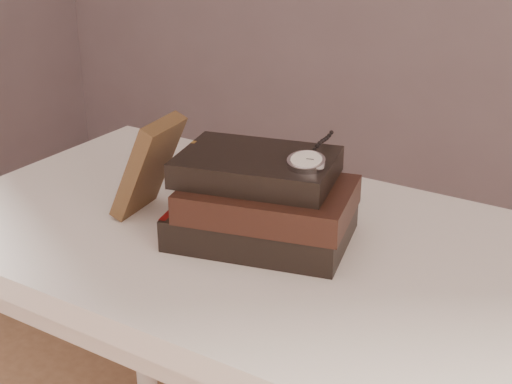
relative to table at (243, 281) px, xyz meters
The scene contains 5 objects.
table is the anchor object (origin of this frame).
book_stack 0.16m from the table, 12.34° to the right, with size 0.30×0.24×0.13m.
journal 0.24m from the table, behind, with size 0.02×0.10×0.17m, color #3E2918.
pocket_watch 0.26m from the table, ahead, with size 0.07×0.16×0.02m.
eyeglasses 0.19m from the table, 142.13° to the left, with size 0.14×0.15×0.05m.
Camera 1 is at (0.57, -0.51, 1.26)m, focal length 51.57 mm.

